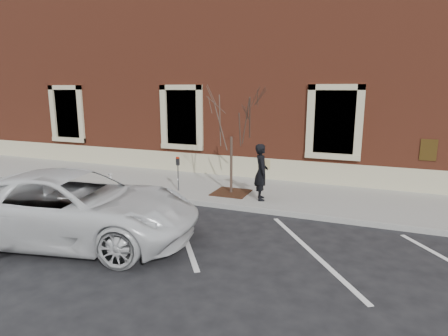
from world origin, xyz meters
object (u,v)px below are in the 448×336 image
at_px(parking_meter, 178,167).
at_px(white_truck, 73,207).
at_px(man, 261,172).
at_px(sapling, 231,121).

xyz_separation_m(parking_meter, white_truck, (-0.44, -4.35, -0.13)).
height_order(man, sapling, sapling).
bearing_deg(man, white_truck, 120.70).
bearing_deg(parking_meter, sapling, 32.61).
relative_size(man, white_truck, 0.30).
relative_size(man, sapling, 0.51).
relative_size(parking_meter, white_truck, 0.20).
bearing_deg(white_truck, sapling, -37.27).
xyz_separation_m(parking_meter, sapling, (1.77, 0.38, 1.58)).
bearing_deg(parking_meter, man, 21.14).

